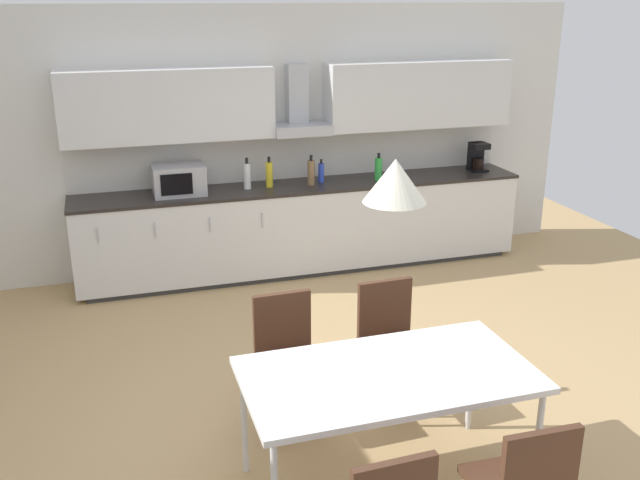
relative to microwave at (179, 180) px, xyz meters
The scene contains 16 objects.
ground_plane 2.82m from the microwave, 79.37° to the right, with size 9.35×8.64×0.02m, color tan.
wall_back 0.66m from the microwave, 36.15° to the left, with size 7.48×0.10×2.59m, color silver.
kitchen_counter 1.35m from the microwave, ahead, with size 4.48×0.63×0.89m.
backsplash_tile 1.25m from the microwave, 13.47° to the left, with size 4.46×0.02×0.46m, color silver.
upper_wall_cabinets 1.39m from the microwave, ahead, with size 4.46×0.40×0.66m.
microwave is the anchor object (origin of this frame).
coffee_maker 3.14m from the microwave, ahead, with size 0.18×0.19×0.30m.
bottle_blue 1.41m from the microwave, ahead, with size 0.06×0.06×0.23m.
bottle_white 0.65m from the microwave, ahead, with size 0.07×0.07×0.30m.
bottle_brown 1.28m from the microwave, ahead, with size 0.07×0.07×0.30m.
bottle_green 1.99m from the microwave, ahead, with size 0.08×0.08×0.28m.
bottle_yellow 0.87m from the microwave, ahead, with size 0.07×0.07×0.30m.
dining_table 3.52m from the microwave, 78.49° to the right, with size 1.58×0.85×0.73m.
chair_far_left 2.69m from the microwave, 82.61° to the right, with size 0.41×0.41×0.87m.
chair_far_right 2.87m from the microwave, 68.15° to the right, with size 0.41×0.41×0.87m.
pendant_lamp 3.59m from the microwave, 78.49° to the right, with size 0.32×0.32×0.22m, color silver.
Camera 1 is at (-1.16, -4.00, 2.66)m, focal length 40.00 mm.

